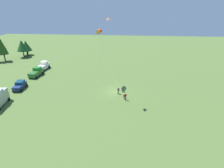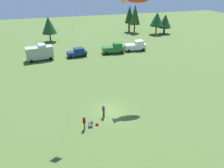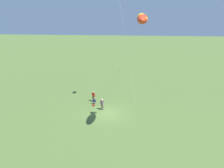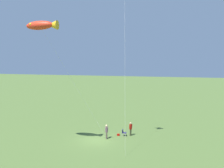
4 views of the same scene
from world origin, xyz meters
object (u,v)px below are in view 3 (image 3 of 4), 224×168
object	(u,v)px
person_kite_flyer	(102,103)
kite_large_fish	(142,19)
folding_chair	(94,101)
backpack_on_grass	(94,105)
person_spectator	(93,96)

from	to	relation	value
person_kite_flyer	kite_large_fish	distance (m)	14.32
folding_chair	kite_large_fish	xyz separation A→B (m)	(7.47, 6.35, 12.78)
backpack_on_grass	kite_large_fish	world-z (taller)	kite_large_fish
person_kite_flyer	folding_chair	xyz separation A→B (m)	(-1.89, -1.44, -0.53)
person_kite_flyer	kite_large_fish	bearing A→B (deg)	-158.22
person_kite_flyer	person_spectator	world-z (taller)	same
person_kite_flyer	person_spectator	distance (m)	3.22
kite_large_fish	person_spectator	bearing A→B (deg)	-141.60
person_spectator	kite_large_fish	distance (m)	16.21
person_kite_flyer	folding_chair	distance (m)	2.43
kite_large_fish	backpack_on_grass	bearing A→B (deg)	-136.88
person_kite_flyer	folding_chair	size ratio (longest dim) A/B	2.12
person_kite_flyer	backpack_on_grass	bearing A→B (deg)	30.49
folding_chair	kite_large_fish	world-z (taller)	kite_large_fish
person_kite_flyer	backpack_on_grass	distance (m)	2.09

